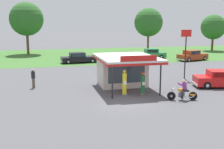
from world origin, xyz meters
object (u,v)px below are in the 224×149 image
parked_car_back_row_right (192,56)px  bystander_strolling_foreground (33,78)px  featured_classic_sedan (223,79)px  roadside_pole_sign (186,46)px  motorcycle_with_rider (183,92)px  gas_pump_nearside (124,84)px  bystander_chatting_near_pumps (109,66)px  parked_car_back_row_left (79,58)px  gas_pump_offside (143,84)px  parked_car_back_row_far_left (149,54)px

parked_car_back_row_right → bystander_strolling_foreground: (-22.98, -13.02, 0.20)m
featured_classic_sedan → parked_car_back_row_right: (6.26, 16.74, 0.02)m
bystander_strolling_foreground → roadside_pole_sign: 15.34m
motorcycle_with_rider → featured_classic_sedan: bearing=29.3°
parked_car_back_row_right → bystander_strolling_foreground: size_ratio=3.03×
gas_pump_nearside → roadside_pole_sign: (7.93, 4.98, 2.46)m
featured_classic_sedan → bystander_chatting_near_pumps: (-8.37, 9.87, 0.09)m
parked_car_back_row_left → bystander_chatting_near_pumps: (2.41, -8.56, 0.12)m
gas_pump_offside → parked_car_back_row_far_left: size_ratio=0.33×
bystander_chatting_near_pumps → parked_car_back_row_far_left: bearing=49.3°
parked_car_back_row_left → roadside_pole_sign: bearing=-57.0°
gas_pump_nearside → parked_car_back_row_far_left: bearing=64.1°
gas_pump_offside → bystander_strolling_foreground: (-8.76, 4.42, 0.08)m
featured_classic_sedan → bystander_strolling_foreground: size_ratio=3.30×
featured_classic_sedan → roadside_pole_sign: size_ratio=1.13×
motorcycle_with_rider → featured_classic_sedan: size_ratio=0.39×
parked_car_back_row_right → bystander_chatting_near_pumps: size_ratio=3.46×
gas_pump_offside → motorcycle_with_rider: bearing=-47.0°
gas_pump_offside → bystander_strolling_foreground: size_ratio=1.06×
featured_classic_sedan → bystander_strolling_foreground: bearing=167.5°
gas_pump_offside → parked_car_back_row_right: (14.22, 17.44, -0.12)m
parked_car_back_row_far_left → bystander_strolling_foreground: bearing=-136.2°
parked_car_back_row_right → parked_car_back_row_far_left: bearing=144.9°
bystander_chatting_near_pumps → roadside_pole_sign: roadside_pole_sign is taller
gas_pump_nearside → parked_car_back_row_far_left: gas_pump_nearside is taller
gas_pump_nearside → gas_pump_offside: (1.56, -0.00, -0.13)m
parked_car_back_row_left → bystander_strolling_foreground: bystander_strolling_foreground is taller
gas_pump_nearside → parked_car_back_row_right: gas_pump_nearside is taller
gas_pump_nearside → parked_car_back_row_right: size_ratio=0.40×
parked_car_back_row_left → bystander_chatting_near_pumps: bystander_chatting_near_pumps is taller
motorcycle_with_rider → bystander_chatting_near_pumps: (-2.71, 13.04, 0.13)m
gas_pump_offside → motorcycle_with_rider: (2.31, -2.47, -0.18)m
motorcycle_with_rider → parked_car_back_row_left: bearing=103.3°
gas_pump_nearside → parked_car_back_row_right: bearing=47.9°
motorcycle_with_rider → parked_car_back_row_far_left: size_ratio=0.40×
motorcycle_with_rider → parked_car_back_row_left: 22.20m
parked_car_back_row_far_left → parked_car_back_row_left: 11.79m
featured_classic_sedan → bystander_chatting_near_pumps: size_ratio=3.78×
featured_classic_sedan → parked_car_back_row_far_left: parked_car_back_row_far_left is taller
bystander_strolling_foreground → gas_pump_offside: bearing=-26.8°
featured_classic_sedan → gas_pump_offside: bearing=-175.0°
featured_classic_sedan → parked_car_back_row_far_left: bearing=87.7°
parked_car_back_row_far_left → roadside_pole_sign: size_ratio=1.10×
motorcycle_with_rider → featured_classic_sedan: (5.66, 3.17, 0.04)m
gas_pump_offside → parked_car_back_row_right: gas_pump_offside is taller
gas_pump_nearside → bystander_strolling_foreground: gas_pump_nearside is taller
parked_car_back_row_far_left → roadside_pole_sign: (-2.41, -16.28, 2.73)m
motorcycle_with_rider → bystander_chatting_near_pumps: size_ratio=1.47×
parked_car_back_row_left → bystander_strolling_foreground: size_ratio=3.15×
gas_pump_nearside → featured_classic_sedan: 9.56m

